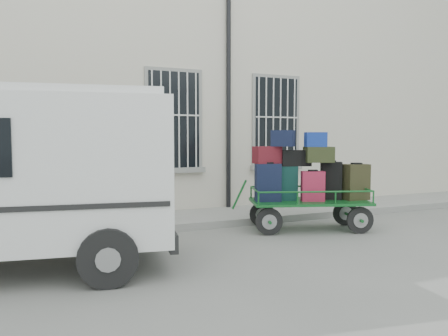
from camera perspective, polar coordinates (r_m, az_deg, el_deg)
name	(u,v)px	position (r m, az deg, el deg)	size (l,w,h in m)	color
ground	(247,243)	(7.75, 3.06, -9.79)	(80.00, 80.00, 0.00)	slate
building	(161,97)	(12.73, -8.20, 9.15)	(24.00, 5.15, 6.00)	beige
sidewalk	(203,218)	(9.71, -2.81, -6.52)	(24.00, 1.70, 0.15)	gray
luggage_cart	(306,181)	(8.82, 10.72, -1.68)	(2.73, 1.73, 1.99)	black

